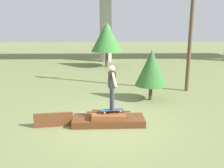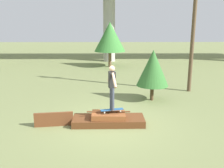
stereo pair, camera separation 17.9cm
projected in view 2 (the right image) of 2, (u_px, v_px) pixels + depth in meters
ground_plane at (109, 124)px, 9.11m from camera, size 80.00×80.00×0.00m
scrap_pile at (109, 119)px, 9.06m from camera, size 2.60×0.97×0.50m
scrap_plank_loose at (54, 119)px, 8.86m from camera, size 1.36×0.28×0.51m
skateboard at (112, 110)px, 8.90m from camera, size 0.85×0.39×0.09m
skater at (112, 85)px, 8.68m from camera, size 0.34×1.05×1.58m
utility_pole at (194, 20)px, 12.62m from camera, size 1.30×0.20×7.19m
tree_behind_left at (110, 37)px, 20.44m from camera, size 2.57×2.57×3.68m
tree_behind_right at (153, 68)px, 11.55m from camera, size 1.49×1.49×2.40m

